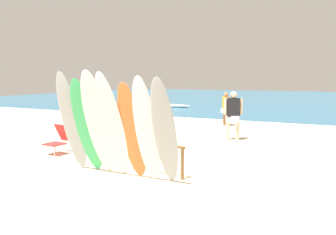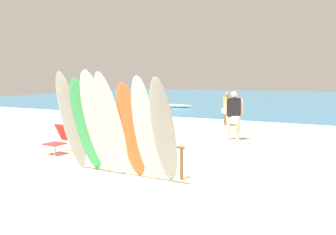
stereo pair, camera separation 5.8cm
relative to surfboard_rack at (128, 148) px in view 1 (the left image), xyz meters
name	(u,v)px [view 1 (the left image)]	position (x,y,z in m)	size (l,w,h in m)	color
ground	(249,112)	(0.00, 14.00, -0.55)	(60.00, 60.00, 0.00)	beige
ocean_water	(277,98)	(0.00, 29.74, -0.54)	(60.00, 40.00, 0.02)	teal
surfboard_rack	(128,148)	(0.00, 0.00, 0.00)	(2.71, 0.07, 0.71)	brown
surfboard_grey_0	(72,122)	(-1.12, -0.53, 0.57)	(0.51, 0.07, 2.31)	#999EA3
surfboard_green_1	(87,127)	(-0.70, -0.53, 0.50)	(0.55, 0.07, 2.21)	#38B266
surfboard_white_2	(98,124)	(-0.37, -0.56, 0.58)	(0.58, 0.08, 2.38)	white
surfboard_white_3	(113,126)	(-0.02, -0.56, 0.56)	(0.54, 0.07, 2.33)	white
surfboard_orange_4	(132,132)	(0.41, -0.51, 0.46)	(0.53, 0.07, 2.10)	orange
surfboard_white_5	(146,130)	(0.76, -0.54, 0.52)	(0.47, 0.06, 2.22)	white
surfboard_grey_6	(165,132)	(1.16, -0.55, 0.51)	(0.47, 0.08, 2.22)	#999EA3
beachgoer_strolling	(233,112)	(1.22, 4.64, 0.40)	(0.58, 0.36, 1.65)	beige
beachgoer_by_water	(226,106)	(0.16, 7.72, 0.31)	(0.39, 0.47, 1.49)	#9E704C
beach_chair_red	(60,138)	(-2.68, 0.68, -0.12)	(0.56, 0.75, 0.81)	#B7B7BC
beach_chair_blue	(119,128)	(-2.26, 2.99, -0.13)	(0.51, 0.76, 0.78)	#B7B7BC
distant_boat	(169,106)	(-5.90, 14.76, -0.43)	(3.28, 1.10, 0.26)	silver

